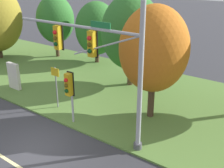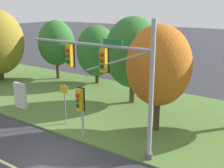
# 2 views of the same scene
# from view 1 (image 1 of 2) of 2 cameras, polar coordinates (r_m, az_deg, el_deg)

# --- Properties ---
(ground_plane) EXTENTS (160.00, 160.00, 0.00)m
(ground_plane) POSITION_cam_1_polar(r_m,az_deg,el_deg) (14.30, -15.92, -12.62)
(ground_plane) COLOR #333338
(lane_stripe) EXTENTS (36.00, 0.16, 0.01)m
(lane_stripe) POSITION_cam_1_polar(r_m,az_deg,el_deg) (13.77, -19.94, -14.63)
(lane_stripe) COLOR beige
(lane_stripe) RESTS_ON ground
(grass_verge) EXTENTS (48.00, 11.50, 0.10)m
(grass_verge) POSITION_cam_1_polar(r_m,az_deg,el_deg) (19.58, 3.22, -1.81)
(grass_verge) COLOR #517533
(grass_verge) RESTS_ON ground
(traffic_signal_mast) EXTENTS (7.86, 0.49, 6.79)m
(traffic_signal_mast) POSITION_cam_1_polar(r_m,az_deg,el_deg) (13.06, -2.32, 5.41)
(traffic_signal_mast) COLOR #9EA0A5
(traffic_signal_mast) RESTS_ON grass_verge
(pedestrian_signal_near_kerb) EXTENTS (0.46, 0.55, 2.97)m
(pedestrian_signal_near_kerb) POSITION_cam_1_polar(r_m,az_deg,el_deg) (14.95, -8.68, -0.68)
(pedestrian_signal_near_kerb) COLOR #9EA0A5
(pedestrian_signal_near_kerb) RESTS_ON grass_verge
(route_sign_post) EXTENTS (0.65, 0.08, 2.59)m
(route_sign_post) POSITION_cam_1_polar(r_m,az_deg,el_deg) (17.11, -11.31, 0.40)
(route_sign_post) COLOR slate
(route_sign_post) RESTS_ON grass_verge
(tree_left_of_mast) EXTENTS (3.57, 3.57, 5.84)m
(tree_left_of_mast) POSITION_cam_1_polar(r_m,az_deg,el_deg) (27.78, -11.45, 12.72)
(tree_left_of_mast) COLOR #4C3823
(tree_left_of_mast) RESTS_ON grass_verge
(tree_behind_signpost) EXTENTS (3.79, 3.79, 5.48)m
(tree_behind_signpost) POSITION_cam_1_polar(r_m,az_deg,el_deg) (25.48, -3.17, 11.19)
(tree_behind_signpost) COLOR #423021
(tree_behind_signpost) RESTS_ON grass_verge
(tree_mid_verge) EXTENTS (4.23, 4.23, 6.53)m
(tree_mid_verge) POSITION_cam_1_polar(r_m,az_deg,el_deg) (19.87, 3.93, 10.42)
(tree_mid_verge) COLOR #4C3823
(tree_mid_verge) RESTS_ON grass_verge
(tree_tall_centre) EXTENTS (3.75, 3.75, 6.33)m
(tree_tall_centre) POSITION_cam_1_polar(r_m,az_deg,el_deg) (15.15, 8.51, 6.97)
(tree_tall_centre) COLOR #423021
(tree_tall_centre) RESTS_ON grass_verge
(info_kiosk) EXTENTS (1.10, 0.24, 1.90)m
(info_kiosk) POSITION_cam_1_polar(r_m,az_deg,el_deg) (20.99, -19.30, 1.52)
(info_kiosk) COLOR beige
(info_kiosk) RESTS_ON grass_verge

